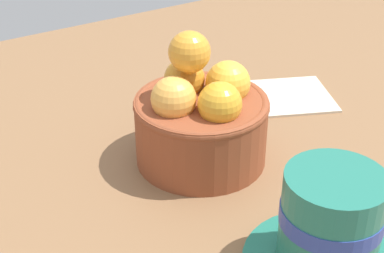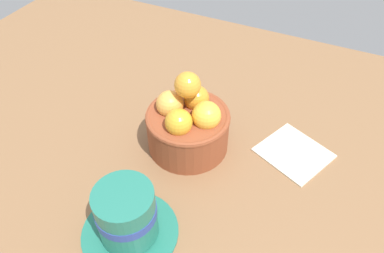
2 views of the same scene
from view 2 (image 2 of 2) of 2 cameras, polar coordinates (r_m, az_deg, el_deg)
The scene contains 4 objects.
ground_plane at distance 65.46cm, azimuth -0.58°, elevation -3.90°, with size 127.26×87.74×3.56cm, color brown.
terracotta_bowl at distance 60.67cm, azimuth -0.62°, elevation 0.43°, with size 13.77×13.77×13.99cm.
coffee_cup at distance 51.10cm, azimuth -9.84°, elevation -13.47°, with size 13.57×13.57×8.88cm.
folded_napkin at distance 64.87cm, azimuth 15.40°, elevation -3.85°, with size 10.55×9.79×0.60cm, color beige.
Camera 2 is at (-19.44, 39.53, 46.65)cm, focal length 34.66 mm.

